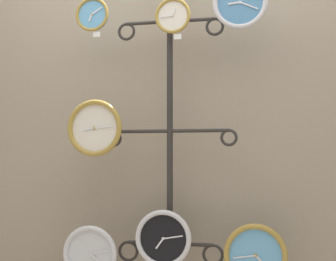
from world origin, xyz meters
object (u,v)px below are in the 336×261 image
object	(u,v)px
display_stand	(170,228)
clock_top_center	(173,16)
clock_top_left	(92,15)
clock_bottom_center	(163,238)
clock_bottom_right	(255,255)
clock_middle_left	(95,128)
clock_top_right	(240,3)
clock_bottom_left	(90,254)

from	to	relation	value
display_stand	clock_top_center	bearing A→B (deg)	-66.08
clock_top_left	clock_bottom_center	xyz separation A→B (m)	(0.41, 0.01, -1.22)
clock_top_left	clock_bottom_center	distance (m)	1.29
clock_top_center	clock_bottom_right	distance (m)	1.33
display_stand	clock_bottom_center	distance (m)	0.10
clock_middle_left	clock_bottom_right	xyz separation A→B (m)	(0.86, 0.02, -0.66)
display_stand	clock_top_center	size ratio (longest dim) A/B	10.78
clock_top_left	clock_bottom_right	distance (m)	1.56
display_stand	clock_top_right	xyz separation A→B (m)	(0.40, -0.12, 1.19)
clock_middle_left	clock_bottom_left	distance (m)	0.68
clock_top_right	display_stand	bearing A→B (deg)	163.60
clock_top_left	clock_bottom_right	size ratio (longest dim) A/B	0.60
display_stand	clock_top_left	world-z (taller)	display_stand
display_stand	clock_middle_left	distance (m)	0.69
display_stand	clock_top_left	size ratio (longest dim) A/B	11.01
clock_top_center	clock_middle_left	bearing A→B (deg)	-174.76
clock_top_center	clock_bottom_left	xyz separation A→B (m)	(-0.45, -0.05, -1.29)
clock_middle_left	clock_bottom_left	bearing A→B (deg)	-159.34
clock_top_right	clock_bottom_center	bearing A→B (deg)	176.06
clock_bottom_left	clock_bottom_right	world-z (taller)	clock_bottom_right
clock_top_center	clock_bottom_center	distance (m)	1.20
display_stand	clock_top_left	bearing A→B (deg)	-167.44
display_stand	clock_top_center	distance (m)	1.16
display_stand	clock_top_left	distance (m)	1.26
clock_top_left	clock_middle_left	bearing A→B (deg)	-32.43
clock_middle_left	clock_bottom_center	size ratio (longest dim) A/B	1.03
clock_middle_left	clock_top_left	bearing A→B (deg)	147.57
clock_top_right	clock_middle_left	world-z (taller)	clock_top_right
clock_top_left	clock_top_center	xyz separation A→B (m)	(0.45, 0.02, -0.03)
display_stand	clock_middle_left	bearing A→B (deg)	-164.45
clock_top_left	clock_top_right	bearing A→B (deg)	-1.57
display_stand	clock_bottom_center	bearing A→B (deg)	-101.00
clock_top_right	clock_bottom_right	xyz separation A→B (m)	(0.06, 0.03, -1.30)
clock_bottom_left	clock_bottom_right	bearing A→B (deg)	1.97
clock_top_left	clock_bottom_left	distance (m)	1.31
clock_top_right	clock_middle_left	xyz separation A→B (m)	(-0.79, 0.01, -0.64)
clock_top_left	clock_top_right	distance (m)	0.82
clock_bottom_right	clock_bottom_center	bearing A→B (deg)	-179.83
clock_bottom_left	clock_bottom_right	xyz separation A→B (m)	(0.87, 0.03, 0.02)
clock_bottom_left	clock_bottom_center	size ratio (longest dim) A/B	1.01
display_stand	clock_bottom_left	distance (m)	0.45
clock_top_right	clock_bottom_left	distance (m)	1.55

